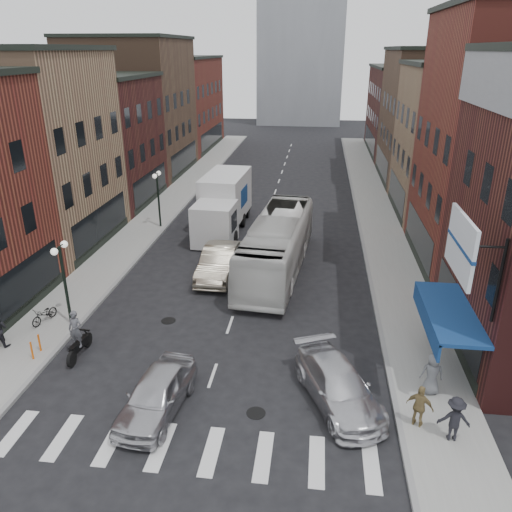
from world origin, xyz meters
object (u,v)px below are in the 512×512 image
(billboard_sign, at_px, (463,248))
(ped_right_b, at_px, (420,406))
(streetlamp_near, at_px, (63,269))
(sedan_left_far, at_px, (219,262))
(streetlamp_far, at_px, (158,189))
(transit_bus, at_px, (277,244))
(ped_right_c, at_px, (432,374))
(parked_bicycle, at_px, (44,314))
(box_truck, at_px, (223,205))
(motorcycle_rider, at_px, (77,336))
(curb_car, at_px, (338,386))
(ped_right_a, at_px, (455,419))
(sedan_left_near, at_px, (157,394))
(bike_rack, at_px, (36,347))

(billboard_sign, height_order, ped_right_b, billboard_sign)
(streetlamp_near, relative_size, sedan_left_far, 0.79)
(streetlamp_far, xyz_separation_m, transit_bus, (9.06, -6.43, -1.28))
(ped_right_b, height_order, ped_right_c, ped_right_c)
(streetlamp_far, bearing_deg, parked_bicycle, -95.06)
(streetlamp_near, bearing_deg, billboard_sign, -12.35)
(box_truck, xyz_separation_m, motorcycle_rider, (-3.09, -16.52, -0.88))
(box_truck, distance_m, motorcycle_rider, 16.83)
(streetlamp_near, height_order, curb_car, streetlamp_near)
(billboard_sign, relative_size, ped_right_c, 2.20)
(streetlamp_near, xyz_separation_m, transit_bus, (9.06, 7.57, -1.28))
(streetlamp_far, bearing_deg, motorcycle_rider, -84.62)
(motorcycle_rider, xyz_separation_m, ped_right_a, (14.45, -3.20, -0.06))
(streetlamp_near, distance_m, transit_bus, 11.87)
(streetlamp_near, distance_m, ped_right_b, 15.94)
(streetlamp_far, bearing_deg, sedan_left_far, -52.48)
(parked_bicycle, bearing_deg, sedan_left_near, -21.32)
(motorcycle_rider, relative_size, parked_bicycle, 1.43)
(motorcycle_rider, distance_m, ped_right_c, 14.22)
(billboard_sign, xyz_separation_m, streetlamp_far, (-15.99, 17.50, -3.22))
(ped_right_b, bearing_deg, ped_right_a, 178.71)
(streetlamp_far, height_order, sedan_left_far, streetlamp_far)
(streetlamp_near, height_order, transit_bus, streetlamp_near)
(ped_right_b, bearing_deg, box_truck, -35.51)
(bike_rack, bearing_deg, box_truck, 73.97)
(streetlamp_near, xyz_separation_m, ped_right_a, (15.99, -5.59, -1.96))
(curb_car, xyz_separation_m, ped_right_c, (3.43, 0.79, 0.27))
(streetlamp_far, bearing_deg, sedan_left_near, -73.07)
(motorcycle_rider, bearing_deg, parked_bicycle, 145.66)
(ped_right_a, bearing_deg, ped_right_b, -24.57)
(bike_rack, relative_size, motorcycle_rider, 0.37)
(sedan_left_near, relative_size, parked_bicycle, 2.89)
(sedan_left_near, xyz_separation_m, parked_bicycle, (-7.13, 5.25, -0.20))
(streetlamp_near, height_order, ped_right_b, streetlamp_near)
(sedan_left_far, bearing_deg, bike_rack, -122.92)
(curb_car, distance_m, ped_right_b, 2.89)
(billboard_sign, xyz_separation_m, curb_car, (-3.68, -0.50, -5.41))
(bike_rack, distance_m, ped_right_c, 15.95)
(motorcycle_rider, relative_size, curb_car, 0.44)
(box_truck, distance_m, transit_bus, 7.92)
(billboard_sign, xyz_separation_m, box_truck, (-11.35, 17.62, -4.23))
(streetlamp_near, bearing_deg, transit_bus, 39.86)
(curb_car, height_order, parked_bicycle, curb_car)
(billboard_sign, height_order, parked_bicycle, billboard_sign)
(bike_rack, bearing_deg, ped_right_b, -8.87)
(streetlamp_near, distance_m, sedan_left_near, 8.22)
(parked_bicycle, bearing_deg, ped_right_b, -2.08)
(curb_car, bearing_deg, bike_rack, 150.98)
(sedan_left_near, relative_size, ped_right_c, 2.63)
(curb_car, bearing_deg, streetlamp_near, 138.90)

